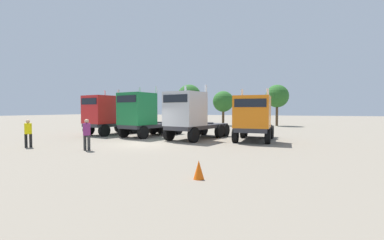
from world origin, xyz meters
The scene contains 11 objects.
ground centered at (0.00, 0.00, 0.00)m, with size 200.00×200.00×0.00m, color gray.
semi_truck_red centered at (-6.67, 4.25, 1.86)m, with size 3.60×6.26×4.17m.
semi_truck_green centered at (-2.54, 3.92, 1.92)m, with size 3.55×6.35×4.30m.
semi_truck_silver centered at (2.05, 3.45, 1.90)m, with size 3.67×6.62×4.23m.
semi_truck_orange centered at (6.66, 4.37, 1.73)m, with size 2.76×5.76×3.89m.
visitor_in_hivis centered at (-5.59, -3.98, 0.99)m, with size 0.53×0.53×1.71m.
visitor_with_camera centered at (-1.36, -3.53, 1.04)m, with size 0.45×0.42×1.78m.
traffic_cone_near centered at (6.69, -6.81, 0.32)m, with size 0.36×0.36×0.63m, color #F2590C.
oak_far_left centered at (-7.05, 24.70, 4.52)m, with size 3.92×3.92×6.50m.
oak_far_centre centered at (-0.62, 22.40, 3.54)m, with size 3.07×3.07×5.10m.
oak_far_right centered at (6.78, 24.70, 4.28)m, with size 3.29×3.29×5.96m.
Camera 1 is at (9.73, -14.77, 2.29)m, focal length 24.26 mm.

